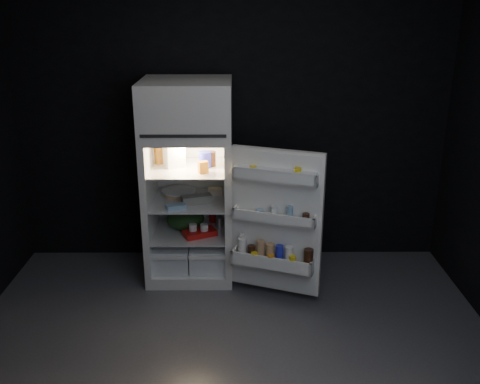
{
  "coord_description": "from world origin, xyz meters",
  "views": [
    {
      "loc": [
        0.05,
        -3.17,
        2.4
      ],
      "look_at": [
        0.07,
        1.0,
        0.9
      ],
      "focal_mm": 40.0,
      "sensor_mm": 36.0,
      "label": 1
    }
  ],
  "objects_px": {
    "refrigerator": "(189,174)",
    "milk_jug": "(174,153)",
    "yogurt_tray": "(200,233)",
    "egg_carton": "(197,199)",
    "fridge_door": "(275,225)"
  },
  "relations": [
    {
      "from": "egg_carton",
      "to": "milk_jug",
      "type": "bearing_deg",
      "value": 131.43
    },
    {
      "from": "refrigerator",
      "to": "egg_carton",
      "type": "bearing_deg",
      "value": -58.8
    },
    {
      "from": "refrigerator",
      "to": "yogurt_tray",
      "type": "relative_size",
      "value": 6.28
    },
    {
      "from": "fridge_door",
      "to": "yogurt_tray",
      "type": "height_order",
      "value": "fridge_door"
    },
    {
      "from": "refrigerator",
      "to": "milk_jug",
      "type": "xyz_separation_m",
      "value": [
        -0.12,
        0.0,
        0.19
      ]
    },
    {
      "from": "refrigerator",
      "to": "yogurt_tray",
      "type": "bearing_deg",
      "value": -57.67
    },
    {
      "from": "milk_jug",
      "to": "yogurt_tray",
      "type": "distance_m",
      "value": 0.74
    },
    {
      "from": "milk_jug",
      "to": "yogurt_tray",
      "type": "bearing_deg",
      "value": -58.39
    },
    {
      "from": "fridge_door",
      "to": "egg_carton",
      "type": "distance_m",
      "value": 0.77
    },
    {
      "from": "fridge_door",
      "to": "yogurt_tray",
      "type": "distance_m",
      "value": 0.77
    },
    {
      "from": "yogurt_tray",
      "to": "egg_carton",
      "type": "bearing_deg",
      "value": 102.8
    },
    {
      "from": "milk_jug",
      "to": "egg_carton",
      "type": "height_order",
      "value": "milk_jug"
    },
    {
      "from": "refrigerator",
      "to": "fridge_door",
      "type": "xyz_separation_m",
      "value": [
        0.74,
        -0.51,
        -0.27
      ]
    },
    {
      "from": "milk_jug",
      "to": "yogurt_tray",
      "type": "relative_size",
      "value": 0.85
    },
    {
      "from": "refrigerator",
      "to": "egg_carton",
      "type": "height_order",
      "value": "refrigerator"
    }
  ]
}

